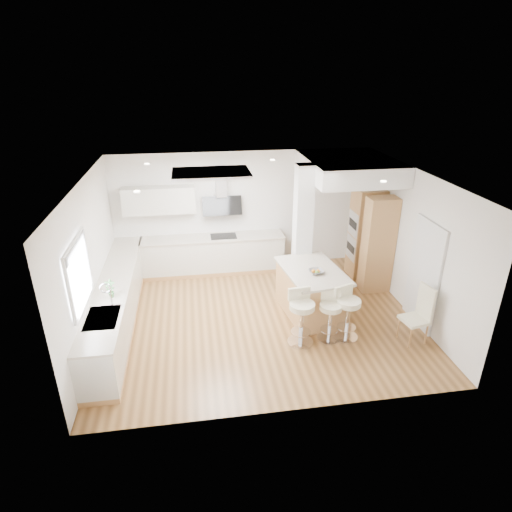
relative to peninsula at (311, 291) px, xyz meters
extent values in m
plane|color=olive|center=(-1.03, -0.04, -0.49)|extent=(6.00, 6.00, 0.00)
cube|color=white|center=(-1.03, -0.04, -0.49)|extent=(6.00, 5.00, 0.02)
cube|color=white|center=(-1.03, 2.46, 0.91)|extent=(6.00, 0.04, 2.80)
cube|color=white|center=(-4.03, -0.04, 0.91)|extent=(0.04, 5.00, 2.80)
cube|color=white|center=(1.97, -0.04, 0.91)|extent=(0.04, 5.00, 2.80)
cube|color=silver|center=(-1.83, 0.56, 2.29)|extent=(1.40, 0.95, 0.05)
cube|color=white|center=(-1.83, 0.56, 2.27)|extent=(1.25, 0.80, 0.03)
cylinder|color=white|center=(-3.03, 1.46, 2.30)|extent=(0.10, 0.10, 0.02)
cylinder|color=white|center=(-3.03, -0.54, 2.30)|extent=(0.10, 0.10, 0.02)
cylinder|color=white|center=(-0.53, 1.46, 2.30)|extent=(0.10, 0.10, 0.02)
cylinder|color=white|center=(0.97, 0.96, 2.30)|extent=(0.10, 0.10, 0.02)
cylinder|color=white|center=(0.97, -0.54, 2.30)|extent=(0.10, 0.10, 0.02)
cube|color=silver|center=(-3.99, -0.94, 1.16)|extent=(0.03, 1.15, 0.95)
cube|color=silver|center=(-3.98, -0.94, 1.67)|extent=(0.04, 1.28, 0.06)
cube|color=silver|center=(-3.98, -0.94, 0.66)|extent=(0.04, 1.28, 0.06)
cube|color=silver|center=(-3.98, -1.55, 1.16)|extent=(0.04, 0.06, 0.95)
cube|color=silver|center=(-3.98, -0.33, 1.16)|extent=(0.04, 0.06, 0.95)
cube|color=#9D9FA4|center=(-3.97, -0.94, 1.59)|extent=(0.03, 1.18, 0.14)
cube|color=#4D453C|center=(1.95, -0.64, 0.51)|extent=(0.02, 0.90, 2.00)
cube|color=silver|center=(1.94, -0.64, 0.51)|extent=(0.05, 1.00, 2.10)
cube|color=tan|center=(-3.73, 0.21, -0.44)|extent=(0.60, 4.50, 0.10)
cube|color=beige|center=(-3.73, 0.21, -0.01)|extent=(0.60, 4.50, 0.76)
cube|color=beige|center=(-3.73, 0.21, 0.39)|extent=(0.63, 4.50, 0.04)
cube|color=silver|center=(-3.73, -1.04, 0.40)|extent=(0.50, 0.75, 0.02)
cube|color=silver|center=(-3.73, -1.22, 0.35)|extent=(0.40, 0.34, 0.10)
cube|color=silver|center=(-3.73, -0.86, 0.35)|extent=(0.40, 0.34, 0.10)
cylinder|color=silver|center=(-3.61, -0.74, 0.59)|extent=(0.02, 0.02, 0.36)
torus|color=silver|center=(-3.68, -0.74, 0.77)|extent=(0.18, 0.02, 0.18)
imported|color=#4C954C|center=(-3.68, -0.39, 0.58)|extent=(0.17, 0.12, 0.33)
cube|color=tan|center=(-1.78, 2.16, -0.44)|extent=(3.30, 0.60, 0.10)
cube|color=beige|center=(-1.78, 2.16, -0.01)|extent=(3.30, 0.60, 0.76)
cube|color=beige|center=(-1.78, 2.16, 0.39)|extent=(3.33, 0.63, 0.04)
cube|color=black|center=(-1.53, 2.16, 0.42)|extent=(0.60, 0.40, 0.01)
cube|color=beige|center=(-2.93, 2.29, 1.31)|extent=(1.60, 0.34, 0.60)
cube|color=silver|center=(-1.53, 2.36, 1.66)|extent=(0.25, 0.18, 0.70)
cube|color=black|center=(-1.53, 2.28, 1.11)|extent=(0.90, 0.26, 0.44)
cube|color=silver|center=(0.02, 0.91, 0.91)|extent=(0.35, 0.35, 2.80)
cube|color=white|center=(1.07, 1.36, 2.11)|extent=(1.78, 2.20, 0.40)
cube|color=tan|center=(1.65, 1.46, 0.56)|extent=(0.62, 0.62, 2.10)
cube|color=tan|center=(1.65, 0.76, 0.56)|extent=(0.62, 0.40, 2.10)
cube|color=silver|center=(1.34, 1.46, 0.81)|extent=(0.02, 0.55, 0.55)
cube|color=silver|center=(1.34, 1.46, 0.23)|extent=(0.02, 0.55, 0.55)
cube|color=black|center=(1.33, 1.46, 0.81)|extent=(0.01, 0.45, 0.18)
cube|color=black|center=(1.33, 1.46, 0.23)|extent=(0.01, 0.45, 0.18)
cube|color=tan|center=(0.00, 0.00, -0.03)|extent=(1.15, 1.61, 0.92)
cube|color=beige|center=(0.00, 0.00, 0.45)|extent=(1.24, 1.71, 0.04)
imported|color=gray|center=(0.02, -0.16, 0.51)|extent=(0.31, 0.31, 0.07)
sphere|color=orange|center=(0.06, -0.15, 0.51)|extent=(0.08, 0.08, 0.07)
sphere|color=orange|center=(-0.02, -0.14, 0.51)|extent=(0.08, 0.08, 0.07)
sphere|color=olive|center=(0.03, -0.20, 0.51)|extent=(0.08, 0.08, 0.07)
cylinder|color=silver|center=(-0.44, -0.96, -0.47)|extent=(0.51, 0.51, 0.03)
cylinder|color=silver|center=(-0.44, -0.96, -0.12)|extent=(0.08, 0.08, 0.69)
cylinder|color=silver|center=(-0.44, -0.96, -0.26)|extent=(0.39, 0.39, 0.02)
cylinder|color=beige|center=(-0.44, -0.96, 0.27)|extent=(0.48, 0.48, 0.11)
cube|color=beige|center=(-0.46, -0.79, 0.43)|extent=(0.40, 0.09, 0.23)
cylinder|color=silver|center=(0.09, -0.93, -0.47)|extent=(0.51, 0.51, 0.03)
cylinder|color=silver|center=(0.09, -0.93, -0.16)|extent=(0.08, 0.08, 0.61)
cylinder|color=silver|center=(0.09, -0.93, -0.28)|extent=(0.39, 0.39, 0.01)
cylinder|color=beige|center=(0.09, -0.93, 0.19)|extent=(0.48, 0.48, 0.09)
cube|color=beige|center=(0.13, -0.78, 0.33)|extent=(0.36, 0.14, 0.21)
cylinder|color=silver|center=(0.41, -0.92, -0.47)|extent=(0.57, 0.57, 0.03)
cylinder|color=silver|center=(0.41, -0.92, -0.13)|extent=(0.09, 0.09, 0.66)
cylinder|color=silver|center=(0.41, -0.92, -0.26)|extent=(0.44, 0.44, 0.02)
cylinder|color=beige|center=(0.41, -0.92, 0.25)|extent=(0.55, 0.55, 0.10)
cube|color=beige|center=(0.36, -0.77, 0.40)|extent=(0.38, 0.18, 0.22)
cube|color=beige|center=(1.55, -1.20, -0.05)|extent=(0.49, 0.49, 0.06)
cube|color=beige|center=(1.73, -1.17, 0.26)|extent=(0.12, 0.39, 0.67)
cylinder|color=tan|center=(1.41, -1.40, -0.28)|extent=(0.04, 0.04, 0.41)
cylinder|color=tan|center=(1.35, -1.07, -0.28)|extent=(0.04, 0.04, 0.41)
cylinder|color=tan|center=(1.74, -1.33, -0.28)|extent=(0.04, 0.04, 0.41)
cylinder|color=tan|center=(1.68, -1.00, -0.28)|extent=(0.04, 0.04, 0.41)
camera|label=1|loc=(-2.20, -7.12, 4.08)|focal=30.00mm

